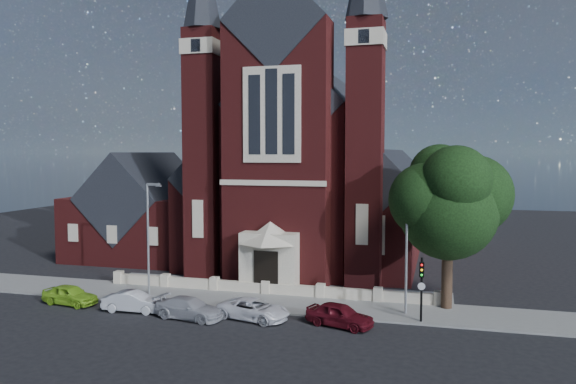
% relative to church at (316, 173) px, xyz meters
% --- Properties ---
extents(ground, '(120.00, 120.00, 0.00)m').
position_rel_church_xyz_m(ground, '(0.00, -7.94, -8.19)').
color(ground, black).
rests_on(ground, ground).
extents(pavement_strip, '(60.00, 5.00, 0.12)m').
position_rel_church_xyz_m(pavement_strip, '(0.00, -18.44, -8.19)').
color(pavement_strip, slate).
rests_on(pavement_strip, ground).
extents(forecourt_paving, '(26.00, 3.00, 0.14)m').
position_rel_church_xyz_m(forecourt_paving, '(0.00, -14.44, -8.19)').
color(forecourt_paving, slate).
rests_on(forecourt_paving, ground).
extents(forecourt_wall, '(24.00, 0.40, 0.90)m').
position_rel_church_xyz_m(forecourt_wall, '(0.00, -16.44, -8.19)').
color(forecourt_wall, '#B3A68E').
rests_on(forecourt_wall, ground).
extents(church, '(20.01, 34.90, 29.20)m').
position_rel_church_xyz_m(church, '(0.00, 0.00, 0.00)').
color(church, '#531616').
rests_on(church, ground).
extents(parish_hall, '(12.00, 12.20, 10.24)m').
position_rel_church_xyz_m(parish_hall, '(-16.00, -4.94, -4.17)').
color(parish_hall, '#531616').
rests_on(parish_hall, ground).
extents(street_tree, '(6.40, 6.60, 10.70)m').
position_rel_church_xyz_m(street_tree, '(12.60, -17.23, -1.23)').
color(street_tree, black).
rests_on(street_tree, ground).
extents(street_lamp_left, '(1.16, 0.22, 8.09)m').
position_rel_church_xyz_m(street_lamp_left, '(-7.91, -18.94, -3.59)').
color(street_lamp_left, gray).
rests_on(street_lamp_left, ground).
extents(street_lamp_right, '(1.16, 0.22, 8.09)m').
position_rel_church_xyz_m(street_lamp_right, '(10.09, -18.94, -3.59)').
color(street_lamp_right, gray).
rests_on(street_lamp_right, ground).
extents(traffic_signal, '(0.28, 0.42, 4.00)m').
position_rel_church_xyz_m(traffic_signal, '(11.00, -20.52, -5.60)').
color(traffic_signal, black).
rests_on(traffic_signal, ground).
extents(car_lime_van, '(4.12, 2.11, 1.34)m').
position_rel_church_xyz_m(car_lime_van, '(-11.98, -22.41, -7.51)').
color(car_lime_van, '#8AC627').
rests_on(car_lime_van, ground).
extents(car_silver_a, '(4.06, 1.62, 1.31)m').
position_rel_church_xyz_m(car_silver_a, '(-6.94, -22.77, -7.53)').
color(car_silver_a, '#BABDC3').
rests_on(car_silver_a, ground).
extents(car_silver_b, '(4.70, 2.50, 1.30)m').
position_rel_church_xyz_m(car_silver_b, '(-2.84, -23.22, -7.54)').
color(car_silver_b, '#A8A9B0').
rests_on(car_silver_b, ground).
extents(car_white_suv, '(4.94, 3.15, 1.27)m').
position_rel_church_xyz_m(car_white_suv, '(1.04, -22.33, -7.55)').
color(car_white_suv, white).
rests_on(car_white_suv, ground).
extents(car_dark_red, '(4.39, 2.83, 1.39)m').
position_rel_church_xyz_m(car_dark_red, '(6.39, -22.32, -7.49)').
color(car_dark_red, '#580F18').
rests_on(car_dark_red, ground).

